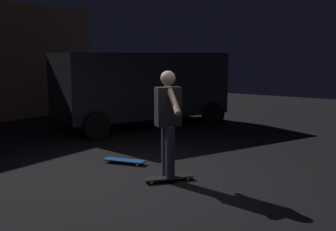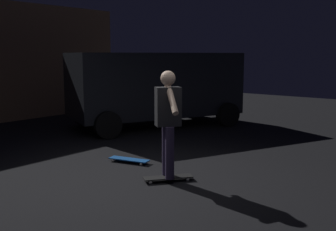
% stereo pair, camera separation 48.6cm
% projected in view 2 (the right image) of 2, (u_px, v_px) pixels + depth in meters
% --- Properties ---
extents(ground_plane, '(28.00, 28.00, 0.00)m').
position_uv_depth(ground_plane, '(149.00, 183.00, 6.15)').
color(ground_plane, black).
extents(parked_van, '(4.98, 3.64, 2.03)m').
position_uv_depth(parked_van, '(156.00, 85.00, 10.93)').
color(parked_van, black).
rests_on(parked_van, ground_plane).
extents(skateboard_ridden, '(0.74, 0.63, 0.07)m').
position_uv_depth(skateboard_ridden, '(168.00, 178.00, 6.25)').
color(skateboard_ridden, black).
rests_on(skateboard_ridden, ground_plane).
extents(skateboard_spare, '(0.39, 0.81, 0.07)m').
position_uv_depth(skateboard_spare, '(129.00, 160.00, 7.32)').
color(skateboard_spare, '#1959B2').
rests_on(skateboard_spare, ground_plane).
extents(skater, '(0.66, 0.84, 1.67)m').
position_uv_depth(skater, '(168.00, 116.00, 6.10)').
color(skater, '#382D4C').
rests_on(skater, skateboard_ridden).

